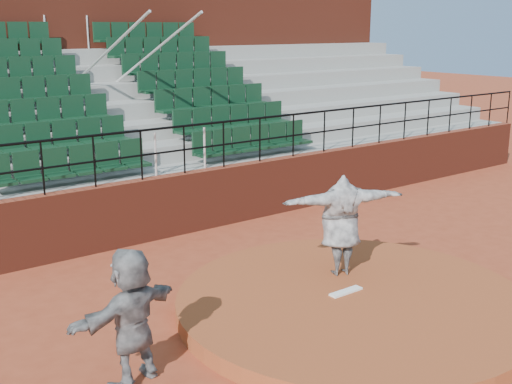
# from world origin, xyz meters

# --- Properties ---
(ground) EXTENTS (90.00, 90.00, 0.00)m
(ground) POSITION_xyz_m (0.00, 0.00, 0.00)
(ground) COLOR #963B21
(ground) RESTS_ON ground
(pitchers_mound) EXTENTS (5.50, 5.50, 0.25)m
(pitchers_mound) POSITION_xyz_m (0.00, 0.00, 0.12)
(pitchers_mound) COLOR brown
(pitchers_mound) RESTS_ON ground
(pitching_rubber) EXTENTS (0.60, 0.15, 0.03)m
(pitching_rubber) POSITION_xyz_m (0.00, 0.15, 0.27)
(pitching_rubber) COLOR white
(pitching_rubber) RESTS_ON pitchers_mound
(boundary_wall) EXTENTS (24.00, 0.30, 1.30)m
(boundary_wall) POSITION_xyz_m (0.00, 5.00, 0.65)
(boundary_wall) COLOR maroon
(boundary_wall) RESTS_ON ground
(wall_railing) EXTENTS (24.04, 0.05, 1.03)m
(wall_railing) POSITION_xyz_m (0.00, 5.00, 2.03)
(wall_railing) COLOR black
(wall_railing) RESTS_ON boundary_wall
(seating_deck) EXTENTS (24.00, 5.97, 4.63)m
(seating_deck) POSITION_xyz_m (0.00, 8.65, 1.44)
(seating_deck) COLOR gray
(seating_deck) RESTS_ON ground
(press_box_facade) EXTENTS (24.00, 3.00, 7.10)m
(press_box_facade) POSITION_xyz_m (0.00, 12.60, 3.55)
(press_box_facade) COLOR maroon
(press_box_facade) RESTS_ON ground
(pitcher) EXTENTS (2.18, 1.29, 1.72)m
(pitcher) POSITION_xyz_m (0.49, 0.80, 1.11)
(pitcher) COLOR black
(pitcher) RESTS_ON pitchers_mound
(fielder) EXTENTS (1.72, 0.95, 1.76)m
(fielder) POSITION_xyz_m (-3.66, 0.18, 0.88)
(fielder) COLOR black
(fielder) RESTS_ON ground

